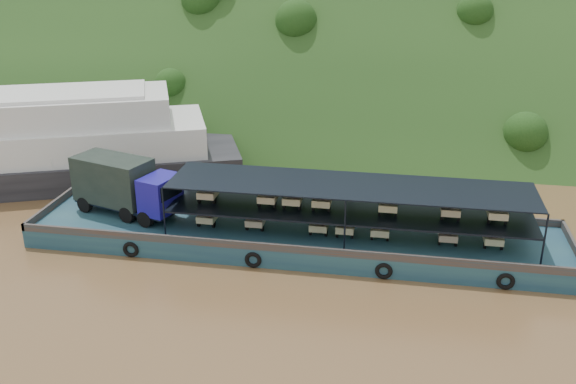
# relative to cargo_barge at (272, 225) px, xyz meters

# --- Properties ---
(ground) EXTENTS (160.00, 160.00, 0.00)m
(ground) POSITION_rel_cargo_barge_xyz_m (2.83, -1.64, -1.29)
(ground) COLOR brown
(ground) RESTS_ON ground
(hillside) EXTENTS (140.00, 39.60, 39.60)m
(hillside) POSITION_rel_cargo_barge_xyz_m (2.83, 34.36, -1.29)
(hillside) COLOR #1A3513
(hillside) RESTS_ON ground
(cargo_barge) EXTENTS (35.00, 7.18, 5.09)m
(cargo_barge) POSITION_rel_cargo_barge_xyz_m (0.00, 0.00, 0.00)
(cargo_barge) COLOR #15314A
(cargo_barge) RESTS_ON ground
(passenger_ferry) EXTENTS (37.78, 22.40, 7.49)m
(passenger_ferry) POSITION_rel_cargo_barge_xyz_m (-23.38, 7.48, 1.95)
(passenger_ferry) COLOR black
(passenger_ferry) RESTS_ON ground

